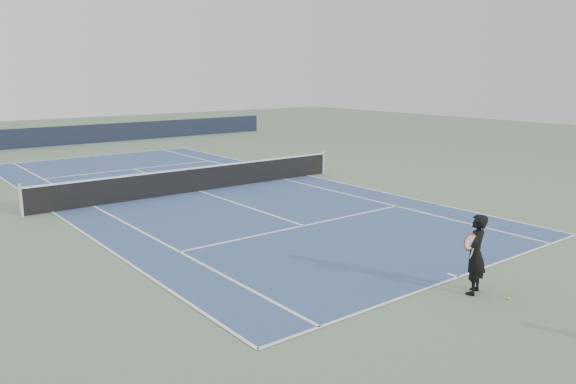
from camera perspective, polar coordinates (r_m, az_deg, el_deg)
ground at (r=22.05m, az=-9.00°, el=0.07°), size 80.00×80.00×0.00m
court_surface at (r=22.05m, az=-9.00°, el=0.09°), size 10.97×23.77×0.01m
tennis_net at (r=21.96m, az=-9.05°, el=1.36°), size 12.90×0.10×1.07m
windscreen_far at (r=38.46m, az=-22.10°, el=5.31°), size 30.00×0.25×1.20m
tennis_player at (r=12.24m, az=18.50°, el=-6.02°), size 0.83×0.67×1.69m
tennis_ball at (r=12.40m, az=21.48°, el=-10.01°), size 0.07×0.07×0.07m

